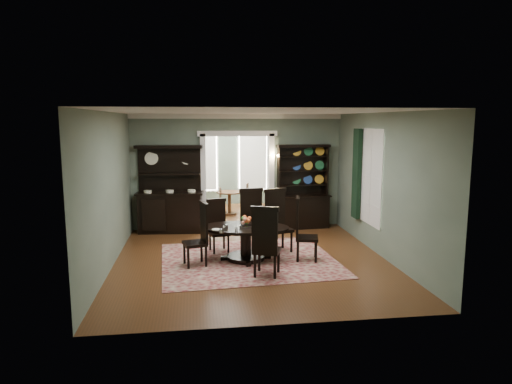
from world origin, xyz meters
The scene contains 19 objects.
room centered at (0.00, 0.04, 1.58)m, with size 5.51×6.01×3.01m.
parlor centered at (0.00, 5.53, 1.52)m, with size 3.51×3.50×3.01m.
doorway_trim centered at (0.00, 3.00, 1.62)m, with size 2.08×0.25×2.57m.
right_window centered at (2.69, 0.93, 1.60)m, with size 0.15×1.47×2.12m.
wall_sconce centered at (0.95, 2.85, 1.89)m, with size 0.27×0.21×0.21m.
rug centered at (-0.05, 0.04, 0.01)m, with size 3.49×3.05×0.01m, color maroon.
dining_table centered at (-0.11, 0.08, 0.49)m, with size 1.97×1.96×0.70m.
centerpiece centered at (-0.11, -0.01, 0.76)m, with size 1.30×0.84×0.21m.
chair_far_left centered at (-0.64, 0.82, 0.60)m, with size 0.51×0.49×1.15m.
chair_far_mid centered at (0.11, 0.72, 0.72)m, with size 0.58×0.56×1.38m.
chair_far_right centered at (0.65, 0.68, 0.72)m, with size 0.63×0.61×1.37m.
chair_end_left centered at (-1.04, -0.15, 0.66)m, with size 0.54×0.56×1.26m.
chair_end_right centered at (1.02, -0.10, 0.69)m, with size 0.56×0.58×1.31m.
chair_near centered at (0.13, -1.03, 0.70)m, with size 0.62×0.61×1.33m.
sideboard centered at (-1.76, 2.74, 0.77)m, with size 1.73×0.73×2.22m.
welsh_dresser centered at (1.72, 2.76, 0.80)m, with size 1.45×0.63×2.21m.
parlor_table centered at (-0.09, 4.68, 0.46)m, with size 0.77×0.77×0.71m.
parlor_chair_left centered at (-0.47, 4.62, 0.46)m, with size 0.36×0.36×0.85m.
parlor_chair_right centered at (0.56, 4.58, 0.51)m, with size 0.44×0.43×0.96m.
Camera 1 is at (-1.10, -8.93, 2.83)m, focal length 32.00 mm.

